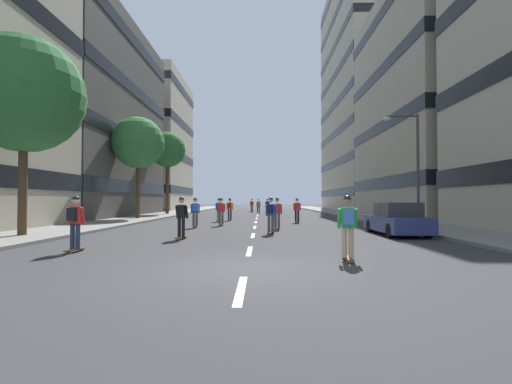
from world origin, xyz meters
TOP-DOWN VIEW (x-y plane):
  - ground_plane at (0.00, 29.48)m, footprint 176.87×176.87m
  - sidewalk_left at (-9.92, 33.16)m, footprint 3.95×81.07m
  - sidewalk_right at (9.92, 33.16)m, footprint 3.95×81.07m
  - lane_markings at (0.00, 30.50)m, footprint 0.16×67.20m
  - building_left_mid at (-18.09, 26.20)m, footprint 12.50×20.53m
  - building_left_far at (-18.09, 47.89)m, footprint 12.50×16.12m
  - building_right_mid at (18.09, 26.20)m, footprint 12.50×19.34m
  - building_right_far at (18.09, 47.89)m, footprint 12.50×24.09m
  - parked_car_near at (6.75, 8.39)m, footprint 1.82×4.40m
  - street_tree_near at (-9.92, 30.75)m, footprint 3.90×3.90m
  - street_tree_mid at (-9.92, 21.31)m, footprint 4.30×4.30m
  - street_tree_far at (-9.92, 6.75)m, footprint 5.03×5.03m
  - streetlamp_right at (9.16, 12.43)m, footprint 2.13×0.30m
  - skater_0 at (-5.51, 2.66)m, footprint 0.55×0.92m
  - skater_1 at (1.27, 11.38)m, footprint 0.56×0.92m
  - skater_2 at (1.18, 36.61)m, footprint 0.53×0.90m
  - skater_3 at (2.72, 1.15)m, footprint 0.55×0.91m
  - skater_4 at (0.07, 34.76)m, footprint 0.53×0.90m
  - skater_5 at (0.84, 8.67)m, footprint 0.57×0.92m
  - skater_6 at (-3.51, 12.54)m, footprint 0.55×0.92m
  - skater_7 at (2.97, 17.29)m, footprint 0.57×0.92m
  - skater_8 at (-2.10, 19.82)m, footprint 0.54×0.91m
  - skater_9 at (-2.16, 14.19)m, footprint 0.56×0.92m
  - skater_10 at (-2.96, 6.38)m, footprint 0.56×0.92m
  - skater_11 at (-2.80, 18.43)m, footprint 0.55×0.91m
  - skater_12 at (-0.84, 38.82)m, footprint 0.57×0.92m

SIDE VIEW (x-z plane):
  - ground_plane at x=0.00m, z-range 0.00..0.00m
  - lane_markings at x=0.00m, z-range 0.00..0.01m
  - sidewalk_left at x=-9.92m, z-range 0.00..0.14m
  - sidewalk_right at x=9.92m, z-range 0.00..0.14m
  - parked_car_near at x=6.75m, z-range -0.06..1.46m
  - skater_1 at x=1.27m, z-range 0.10..1.87m
  - skater_2 at x=1.18m, z-range 0.10..1.87m
  - skater_7 at x=2.97m, z-range 0.10..1.87m
  - skater_9 at x=-2.16m, z-range 0.10..1.87m
  - skater_10 at x=-2.96m, z-range 0.10..1.87m
  - skater_11 at x=-2.80m, z-range 0.10..1.87m
  - skater_0 at x=-5.51m, z-range 0.13..1.90m
  - skater_3 at x=2.72m, z-range 0.13..1.90m
  - skater_4 at x=0.07m, z-range 0.13..1.90m
  - skater_5 at x=0.84m, z-range 0.13..1.90m
  - skater_6 at x=-3.51m, z-range 0.13..1.90m
  - skater_8 at x=-2.10m, z-range 0.13..1.90m
  - skater_12 at x=-0.84m, z-range 0.13..1.90m
  - streetlamp_right at x=9.16m, z-range 0.89..7.39m
  - street_tree_far at x=-9.92m, z-range 1.91..10.53m
  - street_tree_mid at x=-9.92m, z-range 2.18..10.63m
  - street_tree_near at x=-9.92m, z-range 2.63..11.61m
  - building_left_mid at x=-18.09m, z-range 0.09..19.03m
  - building_left_far at x=-18.09m, z-range 0.09..20.92m
  - building_right_mid at x=18.09m, z-range 0.09..21.68m
  - building_right_far at x=18.09m, z-range 0.09..36.70m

